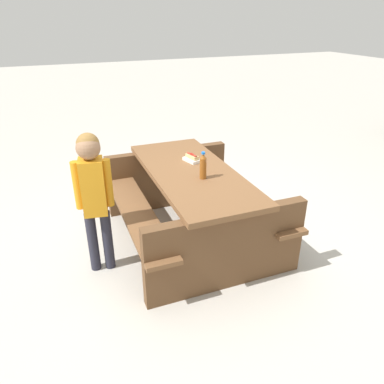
% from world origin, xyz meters
% --- Properties ---
extents(ground_plane, '(30.00, 30.00, 0.00)m').
position_xyz_m(ground_plane, '(0.00, 0.00, 0.00)').
color(ground_plane, '#B7B2A8').
rests_on(ground_plane, ground).
extents(picnic_table, '(1.83, 1.44, 0.75)m').
position_xyz_m(picnic_table, '(0.00, 0.00, 0.44)').
color(picnic_table, brown).
rests_on(picnic_table, ground).
extents(soda_bottle, '(0.06, 0.06, 0.25)m').
position_xyz_m(soda_bottle, '(-0.20, -0.02, 0.87)').
color(soda_bottle, brown).
rests_on(soda_bottle, picnic_table).
extents(hotdog_tray, '(0.20, 0.15, 0.08)m').
position_xyz_m(hotdog_tray, '(0.22, -0.09, 0.78)').
color(hotdog_tray, white).
rests_on(hotdog_tray, picnic_table).
extents(child_in_coat, '(0.21, 0.31, 1.26)m').
position_xyz_m(child_in_coat, '(-0.14, 0.93, 0.81)').
color(child_in_coat, '#262633').
rests_on(child_in_coat, ground).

